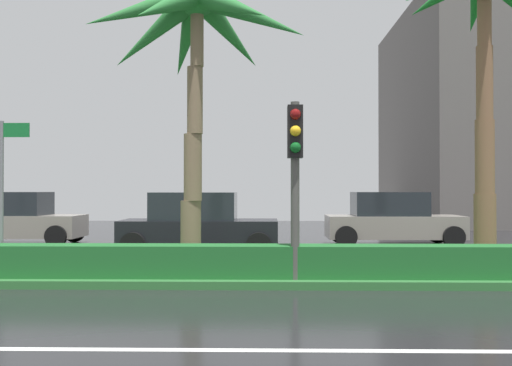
{
  "coord_description": "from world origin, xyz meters",
  "views": [
    {
      "loc": [
        5.12,
        -4.71,
        1.79
      ],
      "look_at": [
        4.76,
        13.13,
        1.99
      ],
      "focal_mm": 42.2,
      "sensor_mm": 36.0,
      "label": 1
    }
  ],
  "objects_px": {
    "car_in_traffic_second": "(14,219)",
    "car_in_traffic_third": "(198,225)",
    "palm_tree_centre_right": "(485,8)",
    "street_name_sign": "(2,175)",
    "traffic_signal_median_right": "(295,157)",
    "palm_tree_centre": "(195,32)",
    "car_in_traffic_fourth": "(392,220)"
  },
  "relations": [
    {
      "from": "car_in_traffic_second",
      "to": "car_in_traffic_fourth",
      "type": "height_order",
      "value": "same"
    },
    {
      "from": "traffic_signal_median_right",
      "to": "car_in_traffic_second",
      "type": "distance_m",
      "value": 12.42
    },
    {
      "from": "palm_tree_centre_right",
      "to": "palm_tree_centre",
      "type": "bearing_deg",
      "value": -178.11
    },
    {
      "from": "street_name_sign",
      "to": "palm_tree_centre_right",
      "type": "bearing_deg",
      "value": 5.75
    },
    {
      "from": "palm_tree_centre",
      "to": "palm_tree_centre_right",
      "type": "xyz_separation_m",
      "value": [
        6.12,
        0.2,
        0.54
      ]
    },
    {
      "from": "palm_tree_centre_right",
      "to": "traffic_signal_median_right",
      "type": "bearing_deg",
      "value": -157.06
    },
    {
      "from": "car_in_traffic_second",
      "to": "palm_tree_centre_right",
      "type": "bearing_deg",
      "value": -27.97
    },
    {
      "from": "palm_tree_centre_right",
      "to": "car_in_traffic_second",
      "type": "xyz_separation_m",
      "value": [
        -12.92,
        6.86,
        -4.82
      ]
    },
    {
      "from": "palm_tree_centre",
      "to": "street_name_sign",
      "type": "distance_m",
      "value": 4.86
    },
    {
      "from": "palm_tree_centre_right",
      "to": "car_in_traffic_fourth",
      "type": "distance_m",
      "value": 8.31
    },
    {
      "from": "traffic_signal_median_right",
      "to": "car_in_traffic_second",
      "type": "height_order",
      "value": "traffic_signal_median_right"
    },
    {
      "from": "palm_tree_centre_right",
      "to": "car_in_traffic_third",
      "type": "relative_size",
      "value": 1.58
    },
    {
      "from": "traffic_signal_median_right",
      "to": "car_in_traffic_second",
      "type": "bearing_deg",
      "value": 135.81
    },
    {
      "from": "traffic_signal_median_right",
      "to": "palm_tree_centre_right",
      "type": "bearing_deg",
      "value": 22.94
    },
    {
      "from": "street_name_sign",
      "to": "car_in_traffic_third",
      "type": "xyz_separation_m",
      "value": [
        3.32,
        4.85,
        -1.25
      ]
    },
    {
      "from": "car_in_traffic_third",
      "to": "car_in_traffic_fourth",
      "type": "xyz_separation_m",
      "value": [
        5.95,
        2.9,
        0.0
      ]
    },
    {
      "from": "traffic_signal_median_right",
      "to": "car_in_traffic_second",
      "type": "relative_size",
      "value": 0.76
    },
    {
      "from": "palm_tree_centre",
      "to": "traffic_signal_median_right",
      "type": "xyz_separation_m",
      "value": [
        2.03,
        -1.53,
        -2.71
      ]
    },
    {
      "from": "car_in_traffic_fourth",
      "to": "car_in_traffic_third",
      "type": "bearing_deg",
      "value": -154.04
    },
    {
      "from": "car_in_traffic_fourth",
      "to": "palm_tree_centre_right",
      "type": "bearing_deg",
      "value": -85.19
    },
    {
      "from": "palm_tree_centre",
      "to": "car_in_traffic_third",
      "type": "distance_m",
      "value": 5.91
    },
    {
      "from": "car_in_traffic_second",
      "to": "car_in_traffic_third",
      "type": "relative_size",
      "value": 1.0
    },
    {
      "from": "palm_tree_centre_right",
      "to": "street_name_sign",
      "type": "relative_size",
      "value": 2.26
    },
    {
      "from": "car_in_traffic_third",
      "to": "traffic_signal_median_right",
      "type": "bearing_deg",
      "value": -66.44
    },
    {
      "from": "traffic_signal_median_right",
      "to": "street_name_sign",
      "type": "xyz_separation_m",
      "value": [
        -5.75,
        0.74,
        -0.31
      ]
    },
    {
      "from": "palm_tree_centre_right",
      "to": "traffic_signal_median_right",
      "type": "height_order",
      "value": "palm_tree_centre_right"
    },
    {
      "from": "street_name_sign",
      "to": "car_in_traffic_third",
      "type": "distance_m",
      "value": 6.01
    },
    {
      "from": "car_in_traffic_second",
      "to": "car_in_traffic_third",
      "type": "xyz_separation_m",
      "value": [
        6.4,
        -3.0,
        0.0
      ]
    },
    {
      "from": "car_in_traffic_second",
      "to": "traffic_signal_median_right",
      "type": "bearing_deg",
      "value": -44.19
    },
    {
      "from": "palm_tree_centre",
      "to": "traffic_signal_median_right",
      "type": "bearing_deg",
      "value": -36.96
    },
    {
      "from": "palm_tree_centre_right",
      "to": "traffic_signal_median_right",
      "type": "xyz_separation_m",
      "value": [
        -4.09,
        -1.73,
        -3.25
      ]
    },
    {
      "from": "palm_tree_centre",
      "to": "car_in_traffic_third",
      "type": "bearing_deg",
      "value": 95.7
    }
  ]
}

